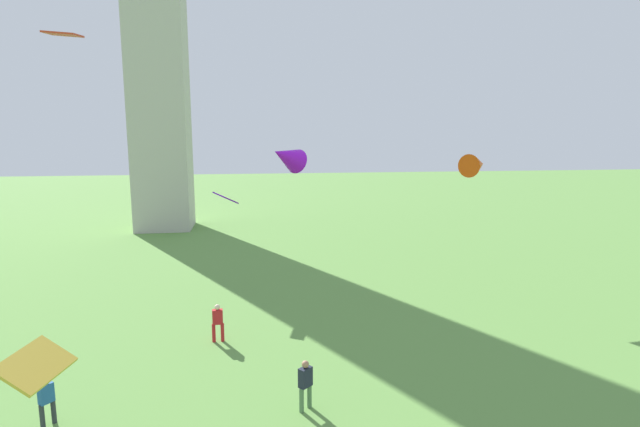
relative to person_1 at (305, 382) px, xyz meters
The scene contains 8 objects.
person_1 is the anchor object (origin of this frame).
person_2 8.44m from the person_1, behind, with size 0.48×0.50×1.70m.
person_3 6.99m from the person_1, 118.41° to the left, with size 0.55×0.28×1.78m.
kite_flying_0 18.23m from the person_1, 45.91° to the left, with size 2.40×2.32×1.43m.
kite_flying_1 14.60m from the person_1, 88.21° to the left, with size 2.77×2.77×2.05m.
kite_flying_3 8.29m from the person_1, 154.37° to the right, with size 1.51×1.85×0.79m.
kite_flying_4 14.82m from the person_1, 102.96° to the left, with size 1.52×1.73×0.84m.
kite_flying_5 16.39m from the person_1, 146.14° to the left, with size 1.43×1.10×0.22m.
Camera 1 is at (-1.61, 0.16, 9.41)m, focal length 27.19 mm.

